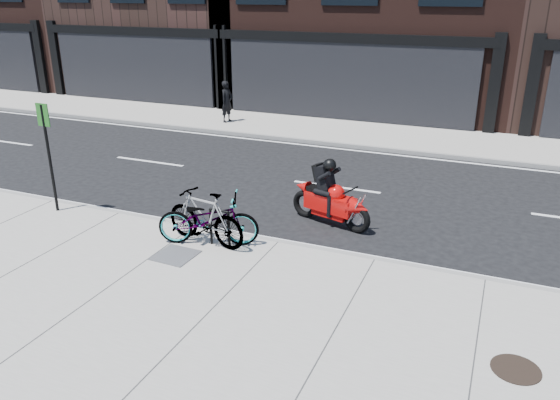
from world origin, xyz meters
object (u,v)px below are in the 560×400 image
at_px(motorcycle, 334,199).
at_px(manhole_cover, 516,369).
at_px(utility_grate, 175,255).
at_px(bicycle_rear, 205,217).
at_px(bike_rack, 220,224).
at_px(pedestrian, 227,102).
at_px(bicycle_front, 208,219).
at_px(sign_post, 48,148).

xyz_separation_m(motorcycle, manhole_cover, (3.85, -3.98, -0.49)).
bearing_deg(utility_grate, bicycle_rear, 69.84).
relative_size(bike_rack, pedestrian, 0.50).
xyz_separation_m(bicycle_front, manhole_cover, (5.79, -1.84, -0.53)).
height_order(bicycle_front, pedestrian, pedestrian).
relative_size(bike_rack, bicycle_front, 0.39).
relative_size(pedestrian, utility_grate, 2.10).
bearing_deg(manhole_cover, utility_grate, 169.76).
distance_m(bike_rack, utility_grate, 1.05).
distance_m(bicycle_front, bicycle_rear, 0.07).
distance_m(bicycle_front, pedestrian, 11.01).
bearing_deg(bike_rack, pedestrian, 117.24).
xyz_separation_m(motorcycle, sign_post, (-6.10, -1.96, 1.00)).
height_order(bike_rack, bicycle_front, bicycle_front).
relative_size(bike_rack, utility_grate, 1.05).
bearing_deg(pedestrian, bicycle_rear, -142.59).
xyz_separation_m(bicycle_front, motorcycle, (1.94, 2.14, -0.04)).
height_order(bicycle_rear, pedestrian, pedestrian).
bearing_deg(bicycle_rear, sign_post, -83.35).
bearing_deg(pedestrian, manhole_cover, -126.14).
bearing_deg(pedestrian, motorcycle, -127.14).
distance_m(bicycle_rear, sign_post, 4.20).
height_order(bike_rack, motorcycle, motorcycle).
distance_m(bicycle_front, sign_post, 4.27).
bearing_deg(bicycle_front, motorcycle, -61.18).
height_order(pedestrian, utility_grate, pedestrian).
bearing_deg(utility_grate, bike_rack, 51.01).
height_order(bicycle_rear, sign_post, sign_post).
bearing_deg(bicycle_rear, manhole_cover, 81.83).
height_order(bicycle_front, sign_post, sign_post).
height_order(bicycle_front, manhole_cover, bicycle_front).
relative_size(bicycle_rear, pedestrian, 1.19).
relative_size(bike_rack, motorcycle, 0.39).
relative_size(pedestrian, sign_post, 0.63).
relative_size(bicycle_front, bicycle_rear, 1.08).
xyz_separation_m(bicycle_rear, utility_grate, (-0.27, -0.73, -0.56)).
xyz_separation_m(bike_rack, bicycle_front, (-0.26, 0.00, 0.07)).
xyz_separation_m(bike_rack, manhole_cover, (5.54, -1.84, -0.45)).
bearing_deg(sign_post, bike_rack, -0.94).
relative_size(motorcycle, manhole_cover, 3.04).
distance_m(motorcycle, utility_grate, 3.70).
relative_size(bicycle_rear, sign_post, 0.75).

